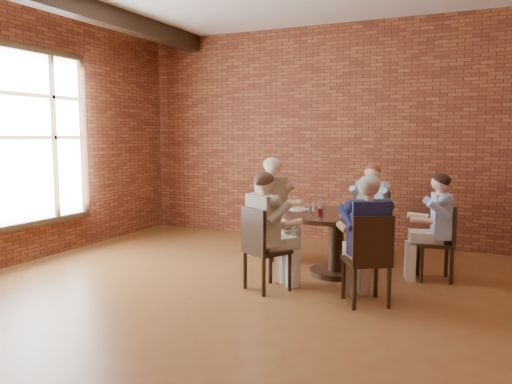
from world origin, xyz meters
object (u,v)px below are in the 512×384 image
at_px(dining_table, 336,232).
at_px(chair_e, 369,257).
at_px(diner_c, 274,208).
at_px(diner_e, 367,240).
at_px(smartphone, 362,220).
at_px(chair_d, 261,246).
at_px(diner_b, 370,212).
at_px(diner_d, 267,231).
at_px(chair_a, 442,239).
at_px(diner_a, 436,227).
at_px(chair_b, 372,221).
at_px(chair_c, 270,219).

relative_size(dining_table, chair_e, 1.39).
relative_size(diner_c, diner_e, 1.06).
distance_m(dining_table, smartphone, 0.56).
height_order(chair_d, smartphone, chair_d).
bearing_deg(chair_e, dining_table, -90.00).
bearing_deg(dining_table, diner_b, 78.67).
xyz_separation_m(chair_d, chair_e, (1.16, -0.01, 0.00)).
relative_size(chair_d, diner_e, 0.71).
distance_m(diner_b, diner_d, 2.02).
bearing_deg(chair_e, diner_e, -90.00).
bearing_deg(chair_d, chair_a, -114.22).
distance_m(diner_d, chair_e, 1.13).
bearing_deg(chair_a, diner_a, -90.00).
xyz_separation_m(diner_c, diner_d, (0.50, -1.40, -0.04)).
xyz_separation_m(diner_a, smartphone, (-0.72, -0.61, 0.13)).
relative_size(chair_b, chair_d, 1.00).
relative_size(dining_table, chair_c, 1.32).
relative_size(diner_a, diner_b, 0.96).
bearing_deg(diner_d, chair_b, -80.29).
height_order(dining_table, chair_e, chair_e).
xyz_separation_m(diner_c, chair_d, (0.46, -1.47, -0.19)).
distance_m(diner_a, chair_c, 2.23).
distance_m(diner_b, diner_c, 1.31).
xyz_separation_m(chair_c, smartphone, (1.49, -0.89, 0.24)).
distance_m(chair_b, chair_d, 2.17).
relative_size(chair_d, chair_e, 1.00).
relative_size(chair_c, diner_c, 0.70).
bearing_deg(diner_b, diner_d, -99.53).
height_order(diner_c, smartphone, diner_c).
xyz_separation_m(chair_c, chair_d, (0.55, -1.51, -0.02)).
distance_m(diner_d, diner_e, 1.07).
bearing_deg(diner_b, chair_c, -149.97).
xyz_separation_m(dining_table, chair_a, (1.17, 0.28, -0.04)).
height_order(dining_table, diner_d, diner_d).
relative_size(diner_a, chair_c, 1.30).
xyz_separation_m(chair_a, diner_e, (-0.62, -1.18, 0.16)).
relative_size(chair_a, chair_d, 0.97).
bearing_deg(diner_e, dining_table, -90.00).
height_order(dining_table, diner_a, diner_a).
distance_m(diner_b, chair_d, 2.10).
relative_size(chair_b, diner_b, 0.71).
xyz_separation_m(diner_a, diner_c, (-2.13, 0.25, 0.06)).
xyz_separation_m(chair_c, chair_e, (1.70, -1.52, -0.02)).
distance_m(chair_b, diner_c, 1.37).
bearing_deg(chair_d, chair_c, -39.96).
xyz_separation_m(chair_a, chair_c, (-2.28, 0.27, 0.03)).
bearing_deg(chair_b, chair_a, -28.16).
bearing_deg(diner_e, chair_b, -111.92).
height_order(diner_a, chair_c, diner_a).
xyz_separation_m(diner_c, smartphone, (1.41, -0.85, 0.07)).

